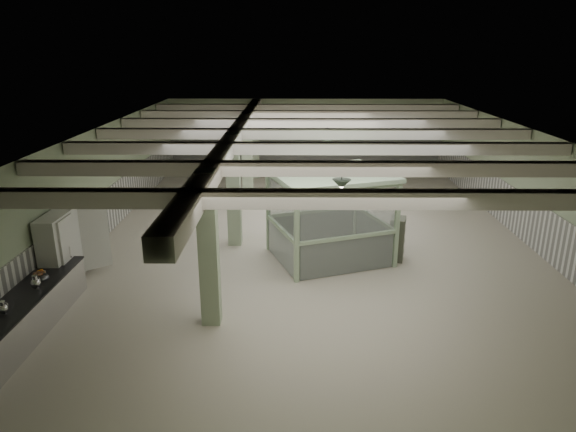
{
  "coord_description": "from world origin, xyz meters",
  "views": [
    {
      "loc": [
        -0.62,
        -16.56,
        6.07
      ],
      "look_at": [
        -0.78,
        -2.07,
        1.3
      ],
      "focal_mm": 32.0,
      "sensor_mm": 36.0,
      "label": 1
    }
  ],
  "objects_px": {
    "walkin_cooler": "(67,250)",
    "filing_cabinet": "(397,239)",
    "prep_counter": "(15,325)",
    "guard_booth": "(330,201)"
  },
  "relations": [
    {
      "from": "prep_counter",
      "to": "walkin_cooler",
      "type": "distance_m",
      "value": 3.05
    },
    {
      "from": "prep_counter",
      "to": "walkin_cooler",
      "type": "relative_size",
      "value": 2.58
    },
    {
      "from": "guard_booth",
      "to": "walkin_cooler",
      "type": "bearing_deg",
      "value": 174.63
    },
    {
      "from": "walkin_cooler",
      "to": "filing_cabinet",
      "type": "distance_m",
      "value": 9.27
    },
    {
      "from": "walkin_cooler",
      "to": "filing_cabinet",
      "type": "height_order",
      "value": "walkin_cooler"
    },
    {
      "from": "walkin_cooler",
      "to": "guard_booth",
      "type": "bearing_deg",
      "value": 14.65
    },
    {
      "from": "guard_booth",
      "to": "filing_cabinet",
      "type": "relative_size",
      "value": 3.09
    },
    {
      "from": "prep_counter",
      "to": "walkin_cooler",
      "type": "height_order",
      "value": "walkin_cooler"
    },
    {
      "from": "prep_counter",
      "to": "guard_booth",
      "type": "relative_size",
      "value": 1.35
    },
    {
      "from": "prep_counter",
      "to": "filing_cabinet",
      "type": "bearing_deg",
      "value": 27.8
    }
  ]
}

